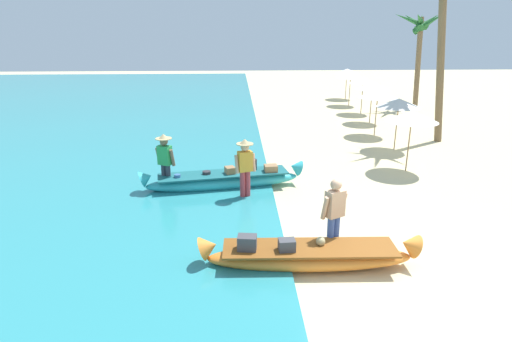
{
  "coord_description": "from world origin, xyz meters",
  "views": [
    {
      "loc": [
        -2.74,
        -7.09,
        4.3
      ],
      "look_at": [
        -2.26,
        3.03,
        0.9
      ],
      "focal_mm": 29.78,
      "sensor_mm": 36.0,
      "label": 1
    }
  ],
  "objects_px": {
    "boat_cyan_midground": "(224,180)",
    "palm_tree_leaning_seaward": "(420,31)",
    "person_tourist_customer": "(334,213)",
    "person_vendor_assistant": "(165,159)",
    "boat_orange_foreground": "(308,256)",
    "person_vendor_hatted": "(245,165)"
  },
  "relations": [
    {
      "from": "person_vendor_hatted",
      "to": "person_vendor_assistant",
      "type": "relative_size",
      "value": 1.0
    },
    {
      "from": "person_tourist_customer",
      "to": "person_vendor_assistant",
      "type": "xyz_separation_m",
      "value": [
        -3.82,
        3.68,
        0.04
      ]
    },
    {
      "from": "boat_orange_foreground",
      "to": "boat_cyan_midground",
      "type": "distance_m",
      "value": 4.56
    },
    {
      "from": "boat_orange_foreground",
      "to": "palm_tree_leaning_seaward",
      "type": "distance_m",
      "value": 19.19
    },
    {
      "from": "person_vendor_assistant",
      "to": "palm_tree_leaning_seaward",
      "type": "height_order",
      "value": "palm_tree_leaning_seaward"
    },
    {
      "from": "person_vendor_hatted",
      "to": "palm_tree_leaning_seaward",
      "type": "relative_size",
      "value": 0.31
    },
    {
      "from": "person_tourist_customer",
      "to": "person_vendor_assistant",
      "type": "height_order",
      "value": "person_vendor_assistant"
    },
    {
      "from": "person_vendor_hatted",
      "to": "palm_tree_leaning_seaward",
      "type": "xyz_separation_m",
      "value": [
        9.78,
        13.21,
        3.24
      ]
    },
    {
      "from": "person_tourist_customer",
      "to": "boat_cyan_midground",
      "type": "bearing_deg",
      "value": 120.51
    },
    {
      "from": "person_vendor_hatted",
      "to": "person_vendor_assistant",
      "type": "bearing_deg",
      "value": 162.49
    },
    {
      "from": "boat_orange_foreground",
      "to": "person_vendor_hatted",
      "type": "distance_m",
      "value": 3.68
    },
    {
      "from": "person_tourist_customer",
      "to": "palm_tree_leaning_seaward",
      "type": "height_order",
      "value": "palm_tree_leaning_seaward"
    },
    {
      "from": "palm_tree_leaning_seaward",
      "to": "person_vendor_assistant",
      "type": "bearing_deg",
      "value": -133.6
    },
    {
      "from": "person_vendor_assistant",
      "to": "palm_tree_leaning_seaward",
      "type": "distance_m",
      "value": 17.61
    },
    {
      "from": "person_tourist_customer",
      "to": "palm_tree_leaning_seaward",
      "type": "xyz_separation_m",
      "value": [
        8.11,
        16.21,
        3.29
      ]
    },
    {
      "from": "boat_orange_foreground",
      "to": "person_vendor_hatted",
      "type": "xyz_separation_m",
      "value": [
        -1.1,
        3.44,
        0.71
      ]
    },
    {
      "from": "boat_orange_foreground",
      "to": "palm_tree_leaning_seaward",
      "type": "xyz_separation_m",
      "value": [
        8.67,
        16.66,
        3.95
      ]
    },
    {
      "from": "person_tourist_customer",
      "to": "palm_tree_leaning_seaward",
      "type": "bearing_deg",
      "value": 63.42
    },
    {
      "from": "person_vendor_hatted",
      "to": "boat_cyan_midground",
      "type": "bearing_deg",
      "value": 125.52
    },
    {
      "from": "person_tourist_customer",
      "to": "person_vendor_assistant",
      "type": "relative_size",
      "value": 0.98
    },
    {
      "from": "boat_cyan_midground",
      "to": "palm_tree_leaning_seaward",
      "type": "distance_m",
      "value": 16.63
    },
    {
      "from": "person_tourist_customer",
      "to": "palm_tree_leaning_seaward",
      "type": "relative_size",
      "value": 0.31
    }
  ]
}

